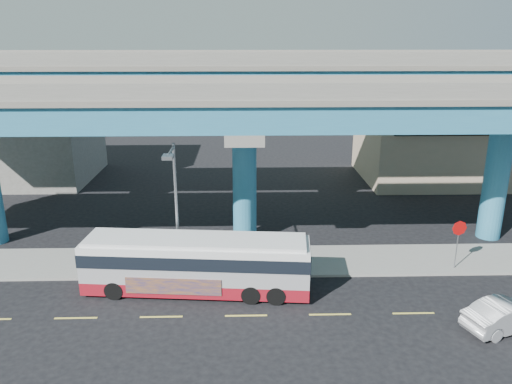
{
  "coord_description": "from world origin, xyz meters",
  "views": [
    {
      "loc": [
        -0.08,
        -21.05,
        12.7
      ],
      "look_at": [
        0.59,
        4.0,
        4.79
      ],
      "focal_mm": 35.0,
      "sensor_mm": 36.0,
      "label": 1
    }
  ],
  "objects_px": {
    "sedan": "(508,315)",
    "transit_bus": "(197,262)",
    "street_lamp": "(174,194)",
    "stop_sign": "(459,234)"
  },
  "relations": [
    {
      "from": "sedan",
      "to": "street_lamp",
      "type": "xyz_separation_m",
      "value": [
        -15.39,
        5.12,
        4.21
      ]
    },
    {
      "from": "transit_bus",
      "to": "street_lamp",
      "type": "distance_m",
      "value": 3.71
    },
    {
      "from": "sedan",
      "to": "street_lamp",
      "type": "relative_size",
      "value": 0.62
    },
    {
      "from": "sedan",
      "to": "transit_bus",
      "type": "bearing_deg",
      "value": 54.74
    },
    {
      "from": "street_lamp",
      "to": "stop_sign",
      "type": "height_order",
      "value": "street_lamp"
    },
    {
      "from": "transit_bus",
      "to": "street_lamp",
      "type": "xyz_separation_m",
      "value": [
        -1.14,
        1.28,
        3.29
      ]
    },
    {
      "from": "transit_bus",
      "to": "stop_sign",
      "type": "height_order",
      "value": "stop_sign"
    },
    {
      "from": "sedan",
      "to": "stop_sign",
      "type": "height_order",
      "value": "stop_sign"
    },
    {
      "from": "street_lamp",
      "to": "stop_sign",
      "type": "distance_m",
      "value": 15.68
    },
    {
      "from": "sedan",
      "to": "street_lamp",
      "type": "bearing_deg",
      "value": 51.44
    }
  ]
}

